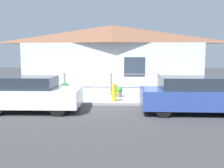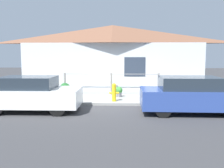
% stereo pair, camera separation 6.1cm
% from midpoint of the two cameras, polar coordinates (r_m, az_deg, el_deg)
% --- Properties ---
extents(ground_plane, '(60.00, 60.00, 0.00)m').
position_cam_midpoint_polar(ground_plane, '(10.67, -0.64, -4.99)').
color(ground_plane, '#38383A').
extents(sidewalk, '(24.00, 2.38, 0.12)m').
position_cam_midpoint_polar(sidewalk, '(11.82, -0.30, -3.54)').
color(sidewalk, gray).
rests_on(sidewalk, ground_plane).
extents(house, '(10.11, 2.23, 3.80)m').
position_cam_midpoint_polar(house, '(14.15, 0.26, 10.35)').
color(house, silver).
rests_on(house, ground_plane).
extents(fence, '(4.90, 0.10, 1.12)m').
position_cam_midpoint_polar(fence, '(12.75, -0.05, 0.28)').
color(fence, gray).
rests_on(fence, sidewalk).
extents(car_left, '(3.63, 1.69, 1.34)m').
position_cam_midpoint_polar(car_left, '(9.99, -17.69, -2.19)').
color(car_left, white).
rests_on(car_left, ground_plane).
extents(car_right, '(3.85, 1.68, 1.36)m').
position_cam_midpoint_polar(car_right, '(9.70, 18.00, -2.43)').
color(car_right, '#2D4793').
rests_on(car_right, ground_plane).
extents(fire_hydrant, '(0.43, 0.19, 0.81)m').
position_cam_midpoint_polar(fire_hydrant, '(10.99, 0.63, -1.78)').
color(fire_hydrant, yellow).
rests_on(fire_hydrant, sidewalk).
extents(potted_plant_near_hydrant, '(0.34, 0.34, 0.51)m').
position_cam_midpoint_polar(potted_plant_near_hydrant, '(12.17, 1.76, -1.64)').
color(potted_plant_near_hydrant, slate).
rests_on(potted_plant_near_hydrant, sidewalk).
extents(potted_plant_by_fence, '(0.53, 0.53, 0.66)m').
position_cam_midpoint_polar(potted_plant_by_fence, '(12.55, -10.57, -1.04)').
color(potted_plant_by_fence, slate).
rests_on(potted_plant_by_fence, sidewalk).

